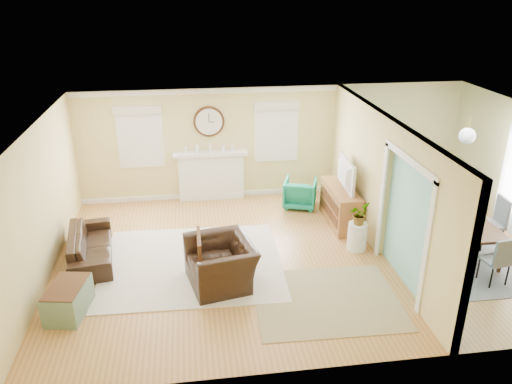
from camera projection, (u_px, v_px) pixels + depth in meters
floor at (300, 254)px, 9.45m from camera, size 9.00×9.00×0.00m
wall_back at (274, 142)px, 11.67m from camera, size 9.00×0.02×2.60m
wall_front at (356, 283)px, 6.20m from camera, size 9.00×0.02×2.60m
wall_left at (40, 205)px, 8.37m from camera, size 0.02×6.00×2.60m
ceiling at (305, 120)px, 8.43m from camera, size 9.00×6.00×0.02m
partition at (378, 178)px, 9.37m from camera, size 0.17×6.00×2.60m
fireplace at (211, 175)px, 11.65m from camera, size 1.70×0.30×1.17m
wall_clock at (209, 122)px, 11.24m from camera, size 0.70×0.07×0.70m
window_left at (140, 133)px, 11.10m from camera, size 1.05×0.13×1.42m
window_right at (277, 127)px, 11.50m from camera, size 1.05×0.13×1.42m
pendant at (467, 136)px, 8.97m from camera, size 0.30×0.30×0.55m
rug_cream at (192, 263)px, 9.12m from camera, size 3.31×2.89×0.02m
rug_jute at (326, 300)px, 8.08m from camera, size 2.37×1.96×0.01m
rug_grey at (452, 249)px, 9.60m from camera, size 2.63×3.28×0.01m
sofa at (91, 246)px, 9.19m from camera, size 0.99×1.96×0.55m
eames_chair at (221, 263)px, 8.40m from camera, size 1.25×1.37×0.77m
green_chair at (300, 193)px, 11.32m from camera, size 0.90×0.91×0.65m
trunk at (68, 299)px, 7.68m from camera, size 0.65×0.92×0.49m
credenza at (340, 205)px, 10.53m from camera, size 0.50×1.46×0.80m
tv at (342, 174)px, 10.25m from camera, size 0.20×1.09×0.63m
garden_stool at (357, 236)px, 9.52m from camera, size 0.37×0.37×0.54m
potted_plant at (359, 214)px, 9.34m from camera, size 0.48×0.49×0.41m
dining_table at (455, 234)px, 9.47m from camera, size 1.11×1.96×0.69m
dining_chair_n at (430, 201)px, 10.36m from camera, size 0.46×0.46×0.96m
dining_chair_s at (496, 255)px, 8.37m from camera, size 0.45×0.45×0.90m
dining_chair_w at (424, 228)px, 9.25m from camera, size 0.43×0.43×0.93m
dining_chair_e at (491, 219)px, 9.47m from camera, size 0.50×0.50×1.03m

